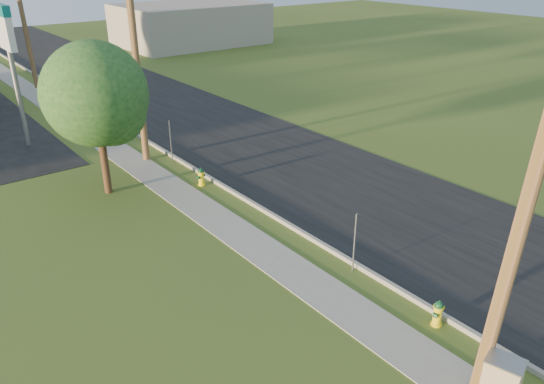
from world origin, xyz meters
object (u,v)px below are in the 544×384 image
object	(u,v)px
tree_verge	(99,98)
utility_pole_far	(23,18)
utility_pole_mid	(135,54)
hydrant_far	(98,113)
hydrant_mid	(201,177)
utility_pole_near	(530,194)
utility_cabinet	(501,384)
hydrant_near	(438,313)
price_pylon	(6,36)

from	to	relation	value
tree_verge	utility_pole_far	bearing A→B (deg)	82.28
utility_pole_mid	hydrant_far	xyz separation A→B (m)	(0.63, 7.69, -4.57)
hydrant_mid	tree_verge	bearing A→B (deg)	152.94
utility_pole_near	utility_cabinet	size ratio (longest dim) A/B	7.18
utility_pole_mid	hydrant_mid	world-z (taller)	utility_pole_mid
utility_pole_near	hydrant_far	bearing A→B (deg)	88.59
hydrant_mid	utility_pole_far	bearing A→B (deg)	91.33
hydrant_near	hydrant_far	world-z (taller)	hydrant_near
utility_pole_far	utility_cabinet	distance (m)	36.78
utility_cabinet	utility_pole_near	bearing A→B (deg)	43.09
hydrant_near	utility_cabinet	size ratio (longest dim) A/B	0.60
utility_cabinet	hydrant_far	bearing A→B (deg)	87.36
hydrant_near	hydrant_far	bearing A→B (deg)	90.24
price_pylon	hydrant_near	distance (m)	22.58
price_pylon	hydrant_near	world-z (taller)	price_pylon
utility_pole_mid	hydrant_mid	distance (m)	6.24
hydrant_near	price_pylon	bearing A→B (deg)	102.14
tree_verge	hydrant_near	world-z (taller)	tree_verge
utility_pole_far	tree_verge	world-z (taller)	utility_pole_far
utility_pole_near	price_pylon	distance (m)	23.83
utility_pole_far	hydrant_far	xyz separation A→B (m)	(0.63, -10.31, -4.42)
utility_pole_mid	price_pylon	bearing A→B (deg)	125.34
tree_verge	hydrant_mid	xyz separation A→B (m)	(3.30, -1.69, -3.56)
utility_pole_near	tree_verge	distance (m)	15.73
hydrant_mid	utility_cabinet	distance (m)	14.36
utility_pole_far	utility_pole_mid	bearing A→B (deg)	-90.00
utility_pole_far	hydrant_mid	xyz separation A→B (m)	(0.51, -22.23, -4.41)
utility_pole_far	hydrant_mid	distance (m)	22.67
utility_pole_far	price_pylon	distance (m)	13.11
utility_pole_near	utility_pole_far	size ratio (longest dim) A/B	1.00
price_pylon	hydrant_mid	bearing A→B (deg)	-65.60
price_pylon	hydrant_mid	xyz separation A→B (m)	(4.41, -9.73, -5.04)
price_pylon	tree_verge	size ratio (longest dim) A/B	1.12
utility_pole_mid	price_pylon	xyz separation A→B (m)	(-3.90, 5.50, 0.48)
utility_pole_far	hydrant_near	xyz separation A→B (m)	(0.73, -34.02, -4.42)
utility_pole_near	price_pylon	size ratio (longest dim) A/B	1.38
hydrant_near	utility_pole_far	bearing A→B (deg)	91.23
utility_pole_far	utility_pole_near	bearing A→B (deg)	-90.00
utility_pole_near	utility_cabinet	bearing A→B (deg)	-136.91
utility_pole_near	hydrant_far	xyz separation A→B (m)	(0.63, 25.69, -4.42)
utility_pole_near	utility_pole_mid	bearing A→B (deg)	90.00
utility_pole_near	hydrant_mid	xyz separation A→B (m)	(0.51, 13.77, -4.41)
price_pylon	utility_cabinet	xyz separation A→B (m)	(3.32, -24.04, -4.77)
utility_cabinet	price_pylon	bearing A→B (deg)	97.86
utility_pole_mid	utility_cabinet	bearing A→B (deg)	-91.80
hydrant_near	utility_cabinet	world-z (taller)	utility_cabinet
utility_pole_mid	hydrant_far	distance (m)	8.97
utility_pole_near	tree_verge	size ratio (longest dim) A/B	1.54
hydrant_far	utility_pole_far	bearing A→B (deg)	93.50
price_pylon	hydrant_mid	world-z (taller)	price_pylon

